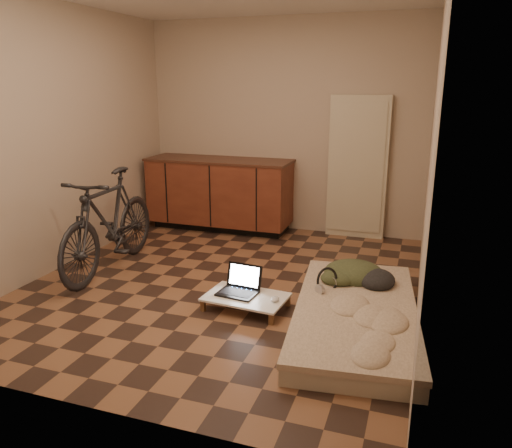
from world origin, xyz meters
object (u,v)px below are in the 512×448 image
(bicycle, at_px, (109,217))
(lap_desk, at_px, (246,297))
(futon, at_px, (356,315))
(laptop, at_px, (240,287))

(bicycle, bearing_deg, lap_desk, -18.02)
(futon, bearing_deg, lap_desk, 173.00)
(futon, xyz_separation_m, lap_desk, (-0.91, 0.01, 0.02))
(bicycle, distance_m, lap_desk, 1.70)
(lap_desk, bearing_deg, futon, 4.42)
(lap_desk, xyz_separation_m, laptop, (-0.08, 0.06, 0.06))
(lap_desk, height_order, laptop, laptop)
(lap_desk, bearing_deg, bicycle, 170.56)
(futon, distance_m, lap_desk, 0.91)
(lap_desk, relative_size, laptop, 2.04)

